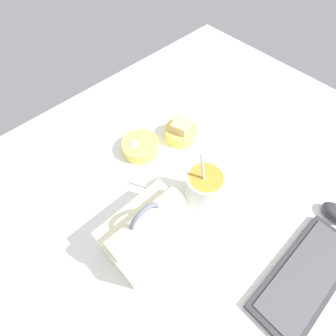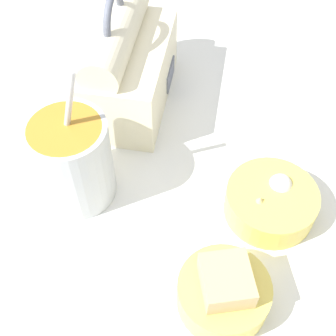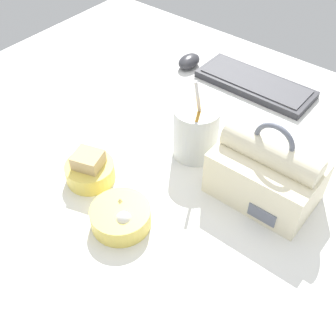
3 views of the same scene
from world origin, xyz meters
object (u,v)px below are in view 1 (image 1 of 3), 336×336
(bento_bowl_sandwich, at_px, (181,132))
(bento_bowl_snacks, at_px, (141,146))
(soup_cup, at_px, (204,189))
(lunch_bag, at_px, (147,230))
(computer_mouse, at_px, (336,213))
(keyboard, at_px, (306,276))

(bento_bowl_sandwich, bearing_deg, bento_bowl_snacks, -19.39)
(bento_bowl_sandwich, bearing_deg, soup_cup, 59.15)
(soup_cup, relative_size, bento_bowl_sandwich, 1.97)
(lunch_bag, relative_size, bento_bowl_snacks, 1.77)
(soup_cup, bearing_deg, computer_mouse, 128.77)
(computer_mouse, bearing_deg, lunch_bag, -35.97)
(computer_mouse, bearing_deg, bento_bowl_snacks, -66.15)
(lunch_bag, height_order, soup_cup, soup_cup)
(lunch_bag, height_order, computer_mouse, lunch_bag)
(keyboard, height_order, bento_bowl_sandwich, bento_bowl_sandwich)
(keyboard, bearing_deg, soup_cup, -85.32)
(lunch_bag, bearing_deg, bento_bowl_snacks, -126.33)
(soup_cup, height_order, bento_bowl_sandwich, soup_cup)
(keyboard, relative_size, bento_bowl_snacks, 2.71)
(keyboard, bearing_deg, lunch_bag, -57.39)
(soup_cup, xyz_separation_m, bento_bowl_sandwich, (-0.12, -0.20, -0.04))
(lunch_bag, distance_m, soup_cup, 0.18)
(soup_cup, relative_size, computer_mouse, 2.66)
(keyboard, xyz_separation_m, lunch_bag, (0.20, -0.32, 0.05))
(bento_bowl_snacks, bearing_deg, computer_mouse, 113.85)
(bento_bowl_sandwich, relative_size, bento_bowl_snacks, 0.89)
(keyboard, relative_size, bento_bowl_sandwich, 3.03)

